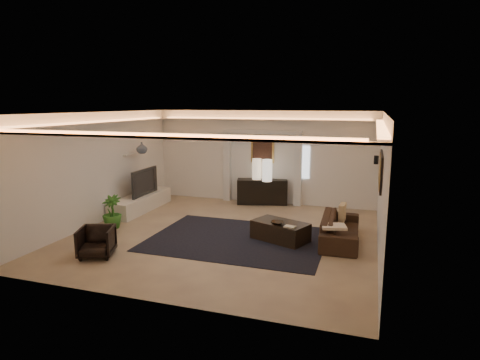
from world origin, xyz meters
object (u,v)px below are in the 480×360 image
(console, at_px, (262,192))
(armchair, at_px, (96,242))
(sofa, at_px, (340,229))
(coffee_table, at_px, (280,232))

(console, xyz_separation_m, armchair, (-2.08, -5.38, -0.09))
(sofa, xyz_separation_m, armchair, (-4.69, -2.51, 0.01))
(console, height_order, armchair, console)
(coffee_table, height_order, armchair, armchair)
(console, xyz_separation_m, sofa, (2.62, -2.87, -0.10))
(console, relative_size, sofa, 0.75)
(sofa, distance_m, armchair, 5.32)
(sofa, bearing_deg, coffee_table, 102.52)
(console, distance_m, coffee_table, 3.47)
(coffee_table, distance_m, armchair, 4.01)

